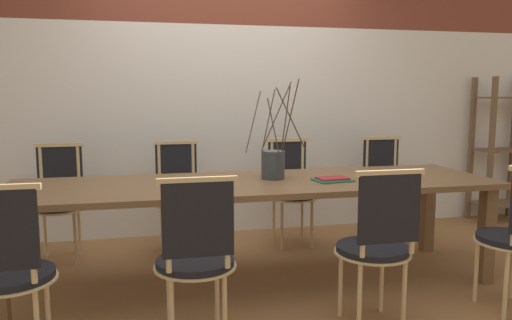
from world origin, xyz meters
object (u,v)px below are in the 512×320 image
(shelving_rack, at_px, (502,150))
(dining_table, at_px, (256,192))
(chair_far_center, at_px, (291,188))
(chair_near_center, at_px, (377,242))
(vase_centerpiece, at_px, (273,163))
(book_stack, at_px, (333,179))

(shelving_rack, bearing_deg, dining_table, -158.76)
(chair_far_center, height_order, shelving_rack, shelving_rack)
(chair_near_center, distance_m, chair_far_center, 1.67)
(vase_centerpiece, distance_m, book_stack, 0.44)
(chair_near_center, height_order, chair_far_center, same)
(chair_near_center, relative_size, chair_far_center, 1.00)
(book_stack, bearing_deg, chair_far_center, 90.99)
(chair_near_center, distance_m, book_stack, 0.77)
(chair_near_center, relative_size, vase_centerpiece, 1.32)
(dining_table, relative_size, vase_centerpiece, 4.76)
(chair_near_center, bearing_deg, vase_centerpiece, 111.64)
(vase_centerpiece, bearing_deg, book_stack, -26.20)
(chair_far_center, bearing_deg, book_stack, 90.99)
(vase_centerpiece, relative_size, shelving_rack, 0.47)
(shelving_rack, bearing_deg, chair_near_center, -140.59)
(chair_far_center, xyz_separation_m, shelving_rack, (2.39, 0.29, 0.24))
(chair_near_center, height_order, shelving_rack, shelving_rack)
(vase_centerpiece, bearing_deg, dining_table, -150.92)
(dining_table, relative_size, shelving_rack, 2.24)
(chair_near_center, bearing_deg, chair_far_center, 89.95)
(dining_table, bearing_deg, vase_centerpiece, 29.08)
(chair_far_center, bearing_deg, chair_near_center, 89.95)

